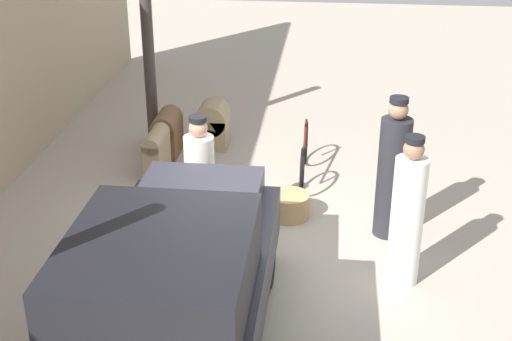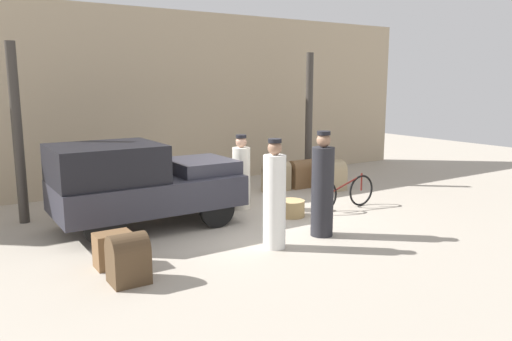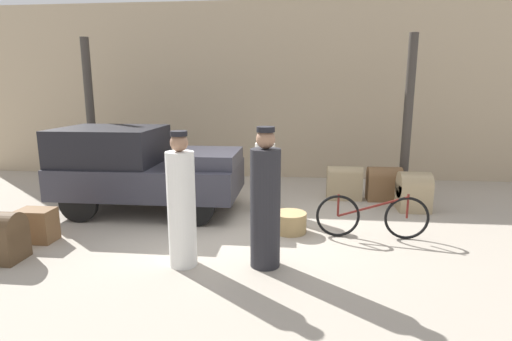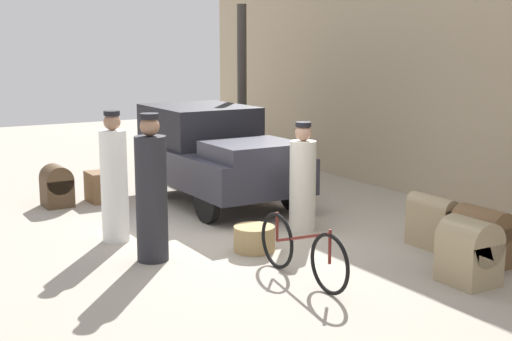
{
  "view_description": "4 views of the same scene",
  "coord_description": "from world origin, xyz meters",
  "px_view_note": "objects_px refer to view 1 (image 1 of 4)",
  "views": [
    {
      "loc": [
        -7.74,
        -0.68,
        4.66
      ],
      "look_at": [
        0.2,
        0.2,
        0.95
      ],
      "focal_mm": 50.0,
      "sensor_mm": 36.0,
      "label": 1
    },
    {
      "loc": [
        -5.15,
        -8.06,
        2.71
      ],
      "look_at": [
        0.2,
        0.2,
        0.95
      ],
      "focal_mm": 35.0,
      "sensor_mm": 36.0,
      "label": 2
    },
    {
      "loc": [
        0.89,
        -6.49,
        2.34
      ],
      "look_at": [
        0.2,
        0.2,
        0.95
      ],
      "focal_mm": 28.0,
      "sensor_mm": 36.0,
      "label": 3
    },
    {
      "loc": [
        8.61,
        -4.83,
        2.75
      ],
      "look_at": [
        0.2,
        0.2,
        0.95
      ],
      "focal_mm": 50.0,
      "sensor_mm": 36.0,
      "label": 4
    }
  ],
  "objects_px": {
    "wicker_basket": "(289,206)",
    "conductor_in_dark_uniform": "(393,174)",
    "bicycle": "(304,155)",
    "trunk_umber_medium": "(213,124)",
    "truck": "(176,273)",
    "porter_carrying_trunk": "(200,181)",
    "porter_lifting_near_truck": "(407,217)",
    "suitcase_black_upright": "(157,152)",
    "suitcase_tan_flat": "(167,132)"
  },
  "relations": [
    {
      "from": "wicker_basket",
      "to": "conductor_in_dark_uniform",
      "type": "height_order",
      "value": "conductor_in_dark_uniform"
    },
    {
      "from": "bicycle",
      "to": "trunk_umber_medium",
      "type": "distance_m",
      "value": 1.9
    },
    {
      "from": "truck",
      "to": "porter_carrying_trunk",
      "type": "height_order",
      "value": "truck"
    },
    {
      "from": "bicycle",
      "to": "wicker_basket",
      "type": "bearing_deg",
      "value": 174.27
    },
    {
      "from": "porter_lifting_near_truck",
      "to": "suitcase_black_upright",
      "type": "distance_m",
      "value": 4.33
    },
    {
      "from": "porter_carrying_trunk",
      "to": "conductor_in_dark_uniform",
      "type": "bearing_deg",
      "value": -85.28
    },
    {
      "from": "conductor_in_dark_uniform",
      "to": "suitcase_tan_flat",
      "type": "height_order",
      "value": "conductor_in_dark_uniform"
    },
    {
      "from": "wicker_basket",
      "to": "suitcase_black_upright",
      "type": "relative_size",
      "value": 0.74
    },
    {
      "from": "trunk_umber_medium",
      "to": "truck",
      "type": "bearing_deg",
      "value": -174.21
    },
    {
      "from": "wicker_basket",
      "to": "suitcase_black_upright",
      "type": "bearing_deg",
      "value": 62.05
    },
    {
      "from": "bicycle",
      "to": "wicker_basket",
      "type": "xyz_separation_m",
      "value": [
        -1.29,
        0.13,
        -0.19
      ]
    },
    {
      "from": "bicycle",
      "to": "porter_lifting_near_truck",
      "type": "height_order",
      "value": "porter_lifting_near_truck"
    },
    {
      "from": "wicker_basket",
      "to": "porter_lifting_near_truck",
      "type": "relative_size",
      "value": 0.3
    },
    {
      "from": "wicker_basket",
      "to": "porter_lifting_near_truck",
      "type": "xyz_separation_m",
      "value": [
        -1.4,
        -1.4,
        0.67
      ]
    },
    {
      "from": "suitcase_tan_flat",
      "to": "porter_lifting_near_truck",
      "type": "bearing_deg",
      "value": -133.49
    },
    {
      "from": "porter_carrying_trunk",
      "to": "porter_lifting_near_truck",
      "type": "bearing_deg",
      "value": -109.6
    },
    {
      "from": "wicker_basket",
      "to": "bicycle",
      "type": "bearing_deg",
      "value": -5.73
    },
    {
      "from": "suitcase_black_upright",
      "to": "trunk_umber_medium",
      "type": "height_order",
      "value": "trunk_umber_medium"
    },
    {
      "from": "porter_carrying_trunk",
      "to": "suitcase_black_upright",
      "type": "bearing_deg",
      "value": 31.11
    },
    {
      "from": "conductor_in_dark_uniform",
      "to": "porter_lifting_near_truck",
      "type": "height_order",
      "value": "conductor_in_dark_uniform"
    },
    {
      "from": "porter_carrying_trunk",
      "to": "suitcase_black_upright",
      "type": "distance_m",
      "value": 1.92
    },
    {
      "from": "bicycle",
      "to": "truck",
      "type": "bearing_deg",
      "value": 165.92
    },
    {
      "from": "suitcase_black_upright",
      "to": "trunk_umber_medium",
      "type": "relative_size",
      "value": 0.96
    },
    {
      "from": "bicycle",
      "to": "suitcase_tan_flat",
      "type": "distance_m",
      "value": 2.34
    },
    {
      "from": "wicker_basket",
      "to": "truck",
      "type": "bearing_deg",
      "value": 162.33
    },
    {
      "from": "wicker_basket",
      "to": "trunk_umber_medium",
      "type": "bearing_deg",
      "value": 31.45
    },
    {
      "from": "bicycle",
      "to": "porter_carrying_trunk",
      "type": "distance_m",
      "value": 2.22
    },
    {
      "from": "wicker_basket",
      "to": "conductor_in_dark_uniform",
      "type": "relative_size",
      "value": 0.29
    },
    {
      "from": "suitcase_tan_flat",
      "to": "wicker_basket",
      "type": "bearing_deg",
      "value": -132.42
    },
    {
      "from": "suitcase_tan_flat",
      "to": "suitcase_black_upright",
      "type": "bearing_deg",
      "value": -178.05
    },
    {
      "from": "conductor_in_dark_uniform",
      "to": "porter_lifting_near_truck",
      "type": "bearing_deg",
      "value": -175.23
    },
    {
      "from": "bicycle",
      "to": "suitcase_black_upright",
      "type": "distance_m",
      "value": 2.23
    },
    {
      "from": "suitcase_tan_flat",
      "to": "porter_carrying_trunk",
      "type": "bearing_deg",
      "value": -157.67
    },
    {
      "from": "porter_carrying_trunk",
      "to": "suitcase_black_upright",
      "type": "relative_size",
      "value": 2.18
    },
    {
      "from": "truck",
      "to": "wicker_basket",
      "type": "height_order",
      "value": "truck"
    },
    {
      "from": "porter_carrying_trunk",
      "to": "suitcase_tan_flat",
      "type": "relative_size",
      "value": 2.21
    },
    {
      "from": "conductor_in_dark_uniform",
      "to": "porter_carrying_trunk",
      "type": "bearing_deg",
      "value": 94.72
    },
    {
      "from": "bicycle",
      "to": "conductor_in_dark_uniform",
      "type": "relative_size",
      "value": 0.94
    },
    {
      "from": "truck",
      "to": "trunk_umber_medium",
      "type": "relative_size",
      "value": 4.42
    },
    {
      "from": "bicycle",
      "to": "trunk_umber_medium",
      "type": "relative_size",
      "value": 2.29
    },
    {
      "from": "bicycle",
      "to": "suitcase_black_upright",
      "type": "bearing_deg",
      "value": 94.71
    },
    {
      "from": "bicycle",
      "to": "trunk_umber_medium",
      "type": "height_order",
      "value": "trunk_umber_medium"
    },
    {
      "from": "truck",
      "to": "bicycle",
      "type": "distance_m",
      "value": 4.32
    },
    {
      "from": "suitcase_black_upright",
      "to": "conductor_in_dark_uniform",
      "type": "bearing_deg",
      "value": -112.61
    },
    {
      "from": "truck",
      "to": "porter_lifting_near_truck",
      "type": "xyz_separation_m",
      "value": [
        1.46,
        -2.32,
        -0.04
      ]
    },
    {
      "from": "wicker_basket",
      "to": "porter_carrying_trunk",
      "type": "bearing_deg",
      "value": 114.44
    },
    {
      "from": "bicycle",
      "to": "porter_lifting_near_truck",
      "type": "relative_size",
      "value": 0.97
    },
    {
      "from": "wicker_basket",
      "to": "conductor_in_dark_uniform",
      "type": "bearing_deg",
      "value": -103.19
    },
    {
      "from": "wicker_basket",
      "to": "suitcase_black_upright",
      "type": "height_order",
      "value": "suitcase_black_upright"
    },
    {
      "from": "bicycle",
      "to": "porter_carrying_trunk",
      "type": "bearing_deg",
      "value": 145.31
    }
  ]
}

